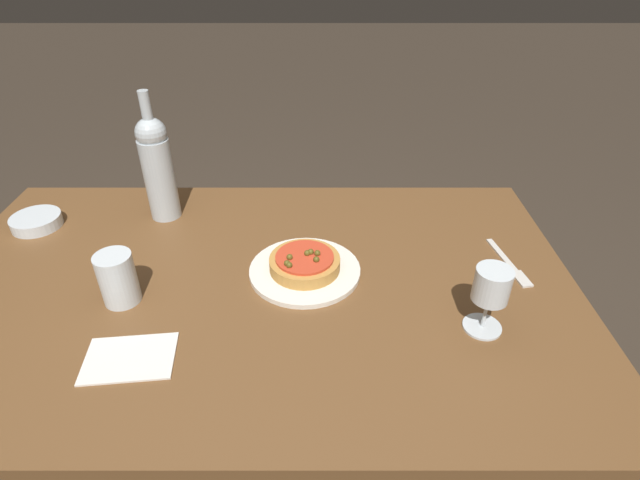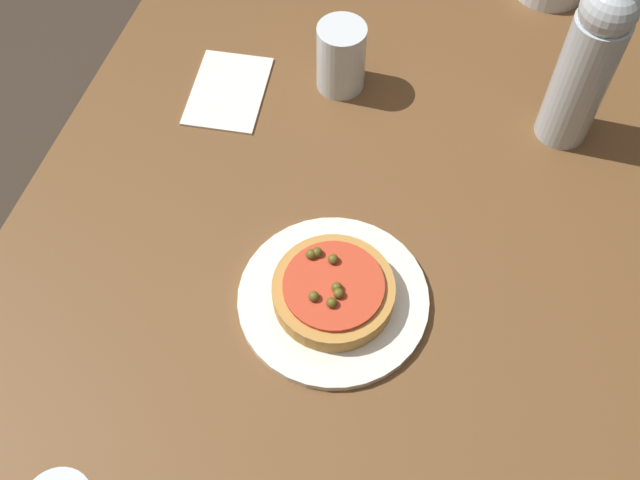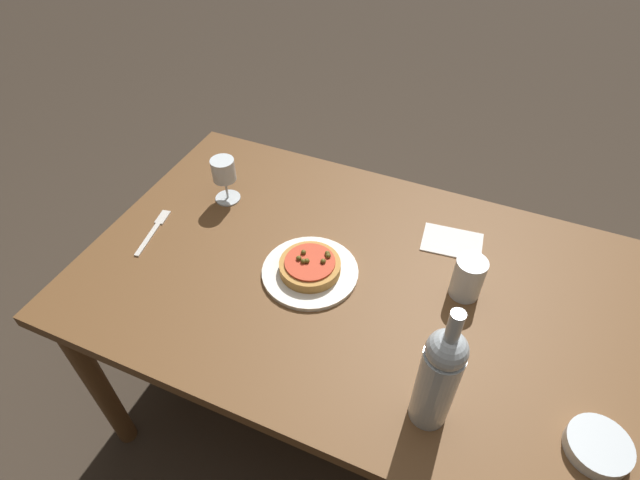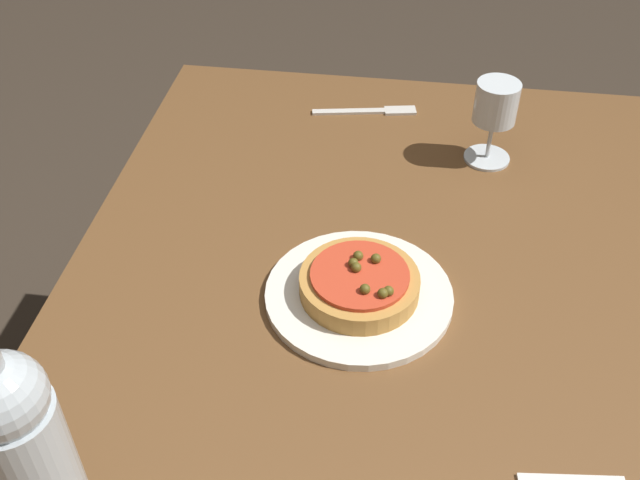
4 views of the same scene
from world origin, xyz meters
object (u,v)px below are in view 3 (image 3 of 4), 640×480
at_px(dining_table, 354,298).
at_px(dinner_plate, 310,272).
at_px(side_bowl, 598,447).
at_px(pizza, 310,266).
at_px(wine_glass, 224,172).
at_px(wine_bottle, 439,377).
at_px(fork, 155,229).
at_px(water_cup, 468,278).

distance_m(dining_table, dinner_plate, 0.15).
bearing_deg(dinner_plate, side_bowl, 164.14).
height_order(pizza, wine_glass, wine_glass).
height_order(wine_glass, side_bowl, wine_glass).
xyz_separation_m(wine_glass, wine_bottle, (-0.73, 0.43, 0.05)).
distance_m(dining_table, fork, 0.60).
bearing_deg(water_cup, pizza, 13.78).
xyz_separation_m(pizza, wine_glass, (0.36, -0.18, 0.07)).
bearing_deg(pizza, fork, 3.09).
distance_m(dinner_plate, wine_bottle, 0.48).
height_order(water_cup, side_bowl, water_cup).
xyz_separation_m(wine_bottle, water_cup, (-0.00, -0.35, -0.09)).
distance_m(dinner_plate, side_bowl, 0.73).
distance_m(wine_glass, side_bowl, 1.13).
bearing_deg(pizza, wine_bottle, 145.99).
distance_m(wine_bottle, fork, 0.90).
bearing_deg(dining_table, water_cup, -167.03).
xyz_separation_m(dining_table, water_cup, (-0.27, -0.06, 0.14)).
bearing_deg(fork, wine_glass, -40.91).
relative_size(pizza, water_cup, 1.40).
height_order(side_bowl, fork, side_bowl).
relative_size(wine_glass, water_cup, 1.25).
xyz_separation_m(side_bowl, fork, (1.18, -0.17, -0.01)).
xyz_separation_m(wine_glass, side_bowl, (-1.06, 0.38, -0.08)).
bearing_deg(side_bowl, wine_glass, -19.68).
distance_m(dinner_plate, water_cup, 0.40).
height_order(wine_bottle, water_cup, wine_bottle).
bearing_deg(dining_table, side_bowl, 158.40).
bearing_deg(side_bowl, fork, -8.41).
bearing_deg(wine_bottle, fork, -15.08).
xyz_separation_m(water_cup, side_bowl, (-0.32, 0.29, -0.04)).
bearing_deg(dinner_plate, pizza, -110.16).
height_order(dining_table, water_cup, water_cup).
bearing_deg(water_cup, dining_table, 12.97).
distance_m(water_cup, side_bowl, 0.44).
bearing_deg(fork, side_bowl, -108.74).
bearing_deg(fork, dinner_plate, -97.26).
bearing_deg(fork, water_cup, -92.40).
distance_m(wine_glass, water_cup, 0.74).
bearing_deg(wine_bottle, pizza, -34.01).
height_order(dinner_plate, side_bowl, side_bowl).
bearing_deg(dinner_plate, fork, 3.07).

